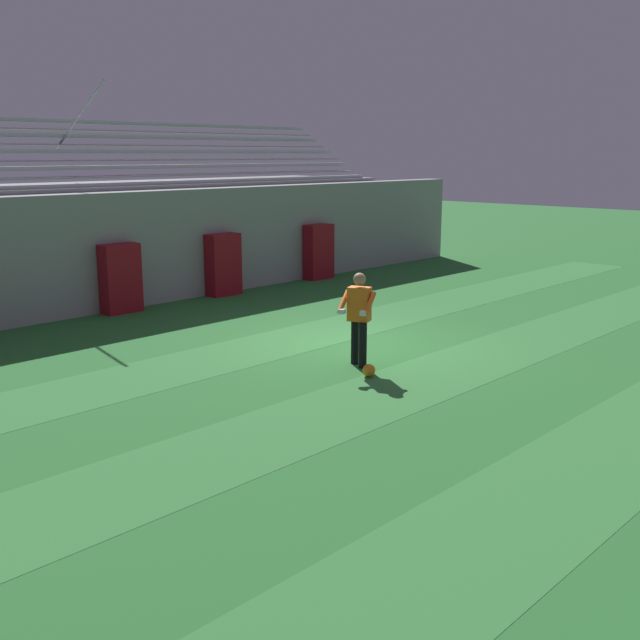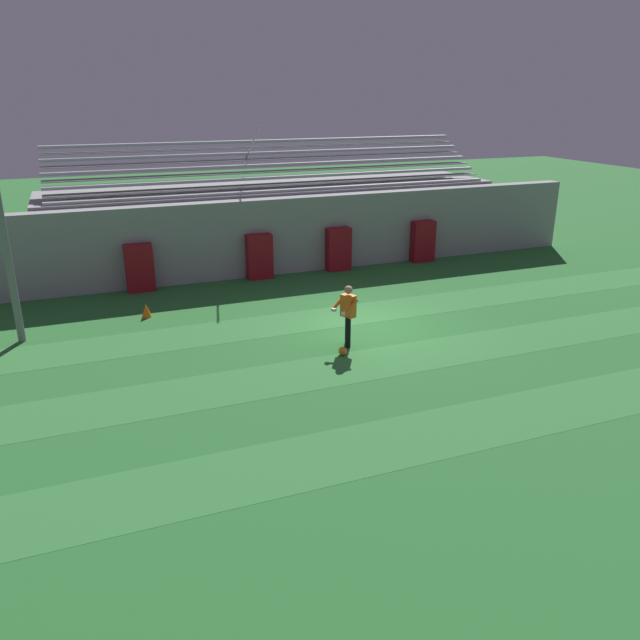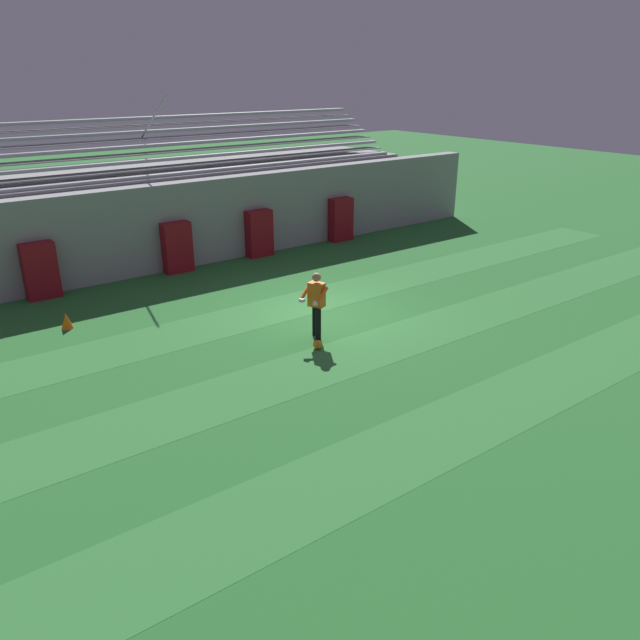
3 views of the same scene
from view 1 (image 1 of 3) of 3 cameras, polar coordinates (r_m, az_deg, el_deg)
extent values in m
plane|color=#286B2D|center=(14.91, 2.63, -1.78)|extent=(80.00, 80.00, 0.00)
cube|color=#337A38|center=(13.50, 10.54, -3.51)|extent=(28.00, 1.77, 0.01)
cube|color=#337A38|center=(15.63, -0.41, -1.09)|extent=(28.00, 1.77, 0.01)
cube|color=gray|center=(19.46, -12.02, 5.53)|extent=(24.00, 0.60, 2.80)
cube|color=maroon|center=(18.25, -14.96, 3.07)|extent=(0.92, 0.44, 1.63)
cube|color=maroon|center=(20.03, -7.38, 4.21)|extent=(0.92, 0.44, 1.63)
cube|color=maroon|center=(22.50, -0.11, 5.22)|extent=(0.92, 0.44, 1.63)
cube|color=gray|center=(21.43, -15.63, 6.09)|extent=(18.00, 3.90, 2.90)
cube|color=#A8AAB2|center=(19.97, -13.47, 10.09)|extent=(17.10, 0.36, 0.10)
cube|color=gray|center=(19.81, -13.11, 9.43)|extent=(17.10, 0.60, 0.04)
cube|color=#A8AAB2|center=(20.54, -14.62, 11.21)|extent=(17.10, 0.36, 0.10)
cube|color=gray|center=(20.38, -14.28, 10.58)|extent=(17.10, 0.60, 0.04)
cube|color=#A8AAB2|center=(21.14, -15.72, 12.26)|extent=(17.10, 0.36, 0.10)
cube|color=gray|center=(20.97, -15.39, 11.65)|extent=(17.10, 0.60, 0.04)
cube|color=#A8AAB2|center=(21.74, -16.76, 13.25)|extent=(17.10, 0.36, 0.10)
cube|color=gray|center=(21.57, -16.45, 12.67)|extent=(17.10, 0.60, 0.04)
cube|color=#A8AAB2|center=(22.36, -17.75, 14.18)|extent=(17.10, 0.36, 0.10)
cube|color=gray|center=(22.18, -17.45, 13.63)|extent=(17.10, 0.60, 0.04)
cylinder|color=#A8AAB2|center=(20.44, -17.93, 14.52)|extent=(0.06, 2.63, 1.65)
cylinder|color=black|center=(13.13, 3.28, -1.93)|extent=(0.18, 0.18, 0.82)
cylinder|color=black|center=(13.38, 2.68, -1.64)|extent=(0.18, 0.18, 0.82)
cube|color=orange|center=(13.10, 3.01, 1.22)|extent=(0.36, 0.44, 0.60)
sphere|color=#A37556|center=(13.02, 3.03, 3.12)|extent=(0.22, 0.22, 0.22)
cylinder|color=orange|center=(12.88, 3.81, 1.25)|extent=(0.48, 0.25, 0.37)
cylinder|color=orange|center=(13.04, 1.81, 1.41)|extent=(0.48, 0.25, 0.37)
cube|color=silver|center=(12.73, 3.34, 0.53)|extent=(0.14, 0.14, 0.08)
cube|color=silver|center=(12.87, 1.66, 0.67)|extent=(0.14, 0.14, 0.08)
sphere|color=orange|center=(12.69, 3.75, -3.86)|extent=(0.22, 0.22, 0.22)
camera|label=2|loc=(7.33, 107.95, 18.38)|focal=35.00mm
camera|label=3|loc=(4.16, 117.42, 31.21)|focal=35.00mm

